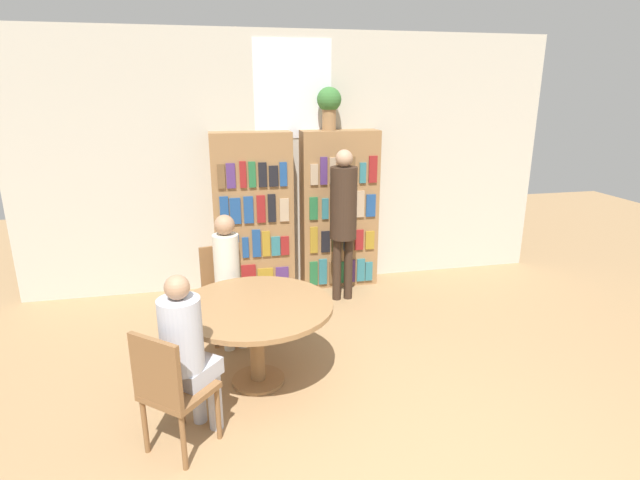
% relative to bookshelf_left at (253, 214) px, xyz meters
% --- Properties ---
extents(wall_back, '(6.40, 0.07, 3.00)m').
position_rel_bookshelf_left_xyz_m(wall_back, '(0.52, 0.19, 0.56)').
color(wall_back, beige).
rests_on(wall_back, ground_plane).
extents(bookshelf_left, '(0.92, 0.34, 1.89)m').
position_rel_bookshelf_left_xyz_m(bookshelf_left, '(0.00, 0.00, 0.00)').
color(bookshelf_left, olive).
rests_on(bookshelf_left, ground_plane).
extents(bookshelf_right, '(0.92, 0.34, 1.89)m').
position_rel_bookshelf_left_xyz_m(bookshelf_right, '(1.04, 0.00, -0.00)').
color(bookshelf_right, olive).
rests_on(bookshelf_right, ground_plane).
extents(flower_vase, '(0.28, 0.28, 0.48)m').
position_rel_bookshelf_left_xyz_m(flower_vase, '(0.91, 0.00, 1.25)').
color(flower_vase, '#997047').
rests_on(flower_vase, bookshelf_right).
extents(reading_table, '(1.25, 1.25, 0.71)m').
position_rel_bookshelf_left_xyz_m(reading_table, '(-0.17, -2.03, -0.35)').
color(reading_table, olive).
rests_on(reading_table, ground_plane).
extents(chair_near_camera, '(0.56, 0.56, 0.90)m').
position_rel_bookshelf_left_xyz_m(chair_near_camera, '(-0.80, -2.76, -0.44)').
color(chair_near_camera, brown).
rests_on(chair_near_camera, ground_plane).
extents(chair_left_side, '(0.48, 0.48, 0.90)m').
position_rel_bookshelf_left_xyz_m(chair_left_side, '(-0.40, -1.09, -0.44)').
color(chair_left_side, brown).
rests_on(chair_left_side, ground_plane).
extents(seated_reader_left, '(0.31, 0.38, 1.26)m').
position_rel_bookshelf_left_xyz_m(seated_reader_left, '(-0.35, -1.27, -0.24)').
color(seated_reader_left, beige).
rests_on(seated_reader_left, ground_plane).
extents(seated_reader_right, '(0.42, 0.42, 1.23)m').
position_rel_bookshelf_left_xyz_m(seated_reader_right, '(-0.68, -2.63, -0.24)').
color(seated_reader_right, '#B2B7C6').
rests_on(seated_reader_right, ground_plane).
extents(librarian_standing, '(0.30, 0.57, 1.73)m').
position_rel_bookshelf_left_xyz_m(librarian_standing, '(0.96, -0.50, 0.12)').
color(librarian_standing, '#332319').
rests_on(librarian_standing, ground_plane).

